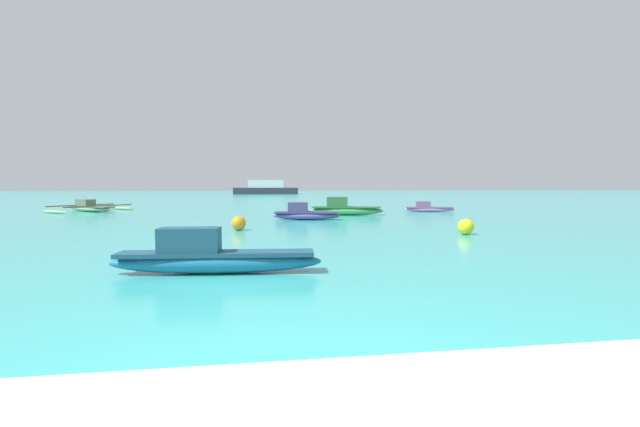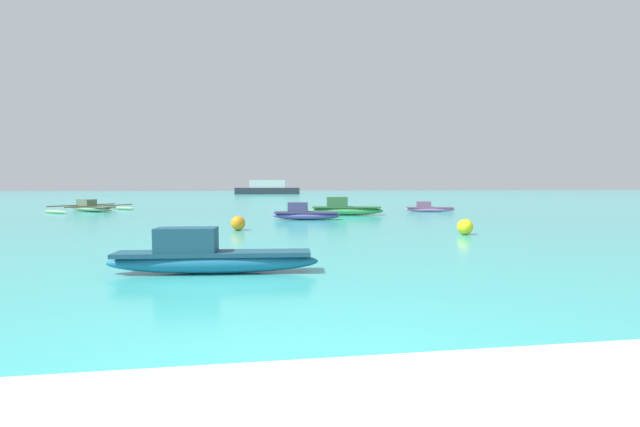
{
  "view_description": "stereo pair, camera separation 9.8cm",
  "coord_description": "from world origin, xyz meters",
  "views": [
    {
      "loc": [
        -0.35,
        -2.6,
        1.64
      ],
      "look_at": [
        2.75,
        17.87,
        0.25
      ],
      "focal_mm": 24.0,
      "sensor_mm": 36.0,
      "label": 1
    },
    {
      "loc": [
        -0.25,
        -2.61,
        1.64
      ],
      "look_at": [
        2.75,
        17.87,
        0.25
      ],
      "focal_mm": 24.0,
      "sensor_mm": 36.0,
      "label": 2
    }
  ],
  "objects": [
    {
      "name": "moored_boat_3",
      "position": [
        4.44,
        20.08,
        0.35
      ],
      "size": [
        4.08,
        1.62,
        0.98
      ],
      "rotation": [
        0.0,
        0.0,
        -0.2
      ],
      "color": "#45A353",
      "rests_on": "ground_plane"
    },
    {
      "name": "moored_boat_0",
      "position": [
        -1.16,
        5.45,
        0.3
      ],
      "size": [
        3.93,
        0.9,
        0.85
      ],
      "rotation": [
        0.0,
        0.0,
        -0.08
      ],
      "color": "#1B6B92",
      "rests_on": "ground_plane"
    },
    {
      "name": "moored_boat_1",
      "position": [
        -10.45,
        25.49,
        0.25
      ],
      "size": [
        4.74,
        5.05,
        0.74
      ],
      "rotation": [
        0.0,
        0.0,
        -0.68
      ],
      "color": "#8DAC7B",
      "rests_on": "ground_plane"
    },
    {
      "name": "moored_boat_4",
      "position": [
        1.94,
        17.31,
        0.29
      ],
      "size": [
        3.28,
        1.31,
        0.82
      ],
      "rotation": [
        0.0,
        0.0,
        -0.17
      ],
      "color": "#6056A3",
      "rests_on": "ground_plane"
    },
    {
      "name": "mooring_buoy_1",
      "position": [
        -0.96,
        12.99,
        0.26
      ],
      "size": [
        0.52,
        0.52,
        0.52
      ],
      "color": "orange",
      "rests_on": "ground_plane"
    },
    {
      "name": "moored_boat_2",
      "position": [
        10.05,
        22.06,
        0.23
      ],
      "size": [
        3.04,
        1.15,
        0.64
      ],
      "rotation": [
        0.0,
        0.0,
        -0.23
      ],
      "color": "#C87BB7",
      "rests_on": "ground_plane"
    },
    {
      "name": "mooring_buoy_0",
      "position": [
        6.52,
        10.57,
        0.26
      ],
      "size": [
        0.52,
        0.52,
        0.52
      ],
      "color": "yellow",
      "rests_on": "ground_plane"
    },
    {
      "name": "distant_ferry",
      "position": [
        1.47,
        73.9,
        1.01
      ],
      "size": [
        11.3,
        2.49,
        2.49
      ],
      "color": "#2D333D",
      "rests_on": "ground_plane"
    }
  ]
}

